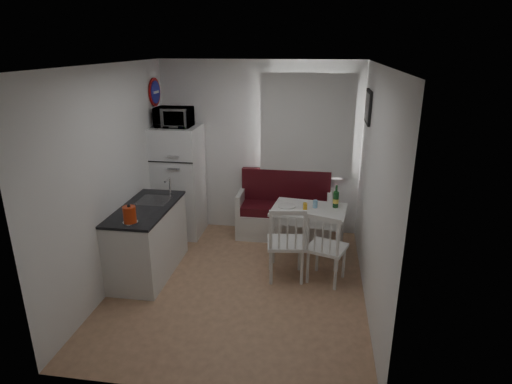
% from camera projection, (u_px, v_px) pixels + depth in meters
% --- Properties ---
extents(floor, '(3.00, 3.50, 0.02)m').
position_uv_depth(floor, '(239.00, 285.00, 5.26)').
color(floor, '#9B7252').
rests_on(floor, ground).
extents(ceiling, '(3.00, 3.50, 0.02)m').
position_uv_depth(ceiling, '(236.00, 65.00, 4.40)').
color(ceiling, white).
rests_on(ceiling, wall_back).
extents(wall_back, '(3.00, 0.02, 2.60)m').
position_uv_depth(wall_back, '(260.00, 149.00, 6.46)').
color(wall_back, white).
rests_on(wall_back, floor).
extents(wall_front, '(3.00, 0.02, 2.60)m').
position_uv_depth(wall_front, '(193.00, 257.00, 3.19)').
color(wall_front, white).
rests_on(wall_front, floor).
extents(wall_left, '(0.02, 3.50, 2.60)m').
position_uv_depth(wall_left, '(113.00, 179.00, 5.04)').
color(wall_left, white).
rests_on(wall_left, floor).
extents(wall_right, '(0.02, 3.50, 2.60)m').
position_uv_depth(wall_right, '(374.00, 191.00, 4.62)').
color(wall_right, white).
rests_on(wall_right, floor).
extents(window, '(1.22, 0.06, 1.47)m').
position_uv_depth(window, '(307.00, 129.00, 6.23)').
color(window, white).
rests_on(window, wall_back).
extents(curtain, '(1.35, 0.02, 1.50)m').
position_uv_depth(curtain, '(307.00, 127.00, 6.15)').
color(curtain, white).
rests_on(curtain, wall_back).
extents(kitchen_counter, '(0.62, 1.32, 1.16)m').
position_uv_depth(kitchen_counter, '(148.00, 239.00, 5.42)').
color(kitchen_counter, white).
rests_on(kitchen_counter, floor).
extents(wall_sign, '(0.03, 0.40, 0.40)m').
position_uv_depth(wall_sign, '(155.00, 92.00, 6.11)').
color(wall_sign, '#181C94').
rests_on(wall_sign, wall_left).
extents(picture_frame, '(0.04, 0.52, 0.42)m').
position_uv_depth(picture_frame, '(368.00, 107.00, 5.40)').
color(picture_frame, black).
rests_on(picture_frame, wall_right).
extents(bench, '(1.41, 0.54, 1.01)m').
position_uv_depth(bench, '(284.00, 215.00, 6.50)').
color(bench, white).
rests_on(bench, floor).
extents(dining_table, '(1.04, 0.79, 0.73)m').
position_uv_depth(dining_table, '(309.00, 214.00, 5.73)').
color(dining_table, white).
rests_on(dining_table, floor).
extents(chair_left, '(0.52, 0.50, 0.53)m').
position_uv_depth(chair_left, '(286.00, 237.00, 5.15)').
color(chair_left, white).
rests_on(chair_left, floor).
extents(chair_right, '(0.55, 0.54, 0.50)m').
position_uv_depth(chair_right, '(328.00, 242.00, 5.09)').
color(chair_right, white).
rests_on(chair_right, floor).
extents(fridge, '(0.67, 0.67, 1.67)m').
position_uv_depth(fridge, '(179.00, 181.00, 6.45)').
color(fridge, white).
rests_on(fridge, floor).
extents(microwave, '(0.51, 0.34, 0.28)m').
position_uv_depth(microwave, '(174.00, 117.00, 6.09)').
color(microwave, white).
rests_on(microwave, fridge).
extents(kettle, '(0.17, 0.17, 0.23)m').
position_uv_depth(kettle, '(130.00, 215.00, 4.73)').
color(kettle, red).
rests_on(kettle, kitchen_counter).
extents(wine_bottle, '(0.08, 0.08, 0.31)m').
position_uv_depth(wine_bottle, '(336.00, 196.00, 5.69)').
color(wine_bottle, '#16451E').
rests_on(wine_bottle, dining_table).
extents(drinking_glass_orange, '(0.06, 0.06, 0.10)m').
position_uv_depth(drinking_glass_orange, '(305.00, 206.00, 5.64)').
color(drinking_glass_orange, gold).
rests_on(drinking_glass_orange, dining_table).
extents(drinking_glass_blue, '(0.06, 0.06, 0.10)m').
position_uv_depth(drinking_glass_blue, '(315.00, 204.00, 5.72)').
color(drinking_glass_blue, '#82B6DD').
rests_on(drinking_glass_blue, dining_table).
extents(plate, '(0.24, 0.24, 0.02)m').
position_uv_depth(plate, '(287.00, 206.00, 5.76)').
color(plate, white).
rests_on(plate, dining_table).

